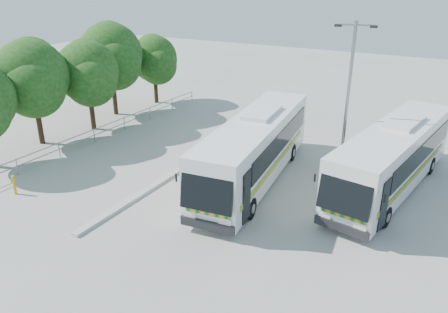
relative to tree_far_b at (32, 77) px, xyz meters
The scene contains 11 objects.
ground 13.85m from the tree_far_b, ahead, with size 100.00×100.00×0.00m, color #A6A6A1.
kerb_divider 11.65m from the tree_far_b, ahead, with size 0.40×16.00×0.15m, color #B2B2AD.
railing 5.62m from the tree_far_b, 42.90° to the left, with size 0.06×22.00×1.00m.
tree_far_b is the anchor object (origin of this frame).
tree_far_c 4.01m from the tree_far_b, 77.09° to the left, with size 4.97×4.69×6.49m.
tree_far_d 7.61m from the tree_far_b, 92.23° to the left, with size 5.62×5.30×7.33m.
tree_far_e 12.13m from the tree_far_b, 88.17° to the left, with size 4.54×4.28×5.92m.
coach_main 15.38m from the tree_far_b, ahead, with size 4.04×12.91×3.52m.
coach_adjacent 22.38m from the tree_far_b, 11.42° to the left, with size 4.33×12.56×3.42m.
lamppost 19.62m from the tree_far_b, 13.57° to the left, with size 2.08×0.59×8.53m.
bollard 8.63m from the tree_far_b, 49.63° to the right, with size 0.15×0.15×1.05m, color gold.
Camera 1 is at (11.43, -16.91, 10.57)m, focal length 35.00 mm.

